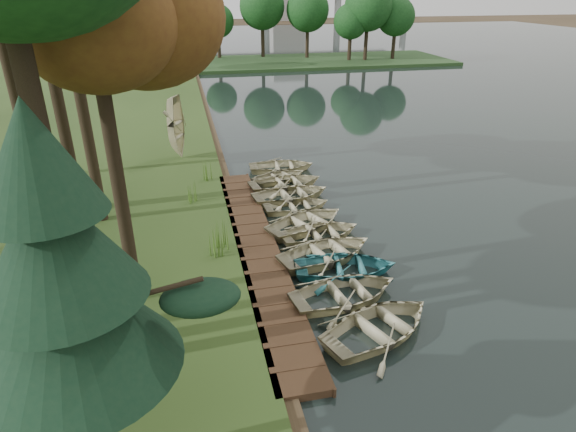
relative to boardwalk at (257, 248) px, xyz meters
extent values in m
plane|color=#3D2F1D|center=(1.60, 0.00, -0.15)|extent=(300.00, 300.00, 0.00)
cube|color=black|center=(31.60, 20.00, -0.12)|extent=(130.00, 200.00, 0.05)
cube|color=#382415|center=(0.00, 0.00, 0.00)|extent=(1.60, 16.00, 0.30)
cube|color=#23401C|center=(9.60, 50.00, 0.08)|extent=(50.00, 14.00, 0.45)
cylinder|color=black|center=(-13.73, 50.00, 2.70)|extent=(0.50, 0.50, 4.80)
sphere|color=#184618|center=(-13.73, 50.00, 6.30)|extent=(5.60, 5.60, 5.60)
cylinder|color=black|center=(-7.07, 50.00, 2.70)|extent=(0.50, 0.50, 4.80)
sphere|color=#184618|center=(-7.07, 50.00, 6.30)|extent=(5.60, 5.60, 5.60)
cylinder|color=black|center=(-0.40, 50.00, 2.70)|extent=(0.50, 0.50, 4.80)
sphere|color=#184618|center=(-0.40, 50.00, 6.30)|extent=(5.60, 5.60, 5.60)
cylinder|color=black|center=(6.27, 50.00, 2.70)|extent=(0.50, 0.50, 4.80)
sphere|color=#184618|center=(6.27, 50.00, 6.30)|extent=(5.60, 5.60, 5.60)
cylinder|color=black|center=(12.93, 50.00, 2.70)|extent=(0.50, 0.50, 4.80)
sphere|color=#184618|center=(12.93, 50.00, 6.30)|extent=(5.60, 5.60, 5.60)
cylinder|color=black|center=(19.60, 50.00, 2.70)|extent=(0.50, 0.50, 4.80)
sphere|color=#184618|center=(19.60, 50.00, 6.30)|extent=(5.60, 5.60, 5.60)
cylinder|color=black|center=(26.27, 50.00, 2.70)|extent=(0.50, 0.50, 4.80)
sphere|color=#184618|center=(26.27, 50.00, 6.30)|extent=(5.60, 5.60, 5.60)
cylinder|color=#A5A5A0|center=(-18.40, 120.00, 3.85)|extent=(1.80, 1.80, 8.00)
cylinder|color=#A5A5A0|center=(1.60, 120.00, 3.85)|extent=(1.80, 1.80, 8.00)
cylinder|color=#A5A5A0|center=(21.60, 120.00, 3.85)|extent=(1.80, 1.80, 8.00)
cylinder|color=#A5A5A0|center=(41.60, 120.00, 3.85)|extent=(1.80, 1.80, 8.00)
cylinder|color=#A5A5A0|center=(61.60, 120.00, 3.85)|extent=(1.80, 1.80, 8.00)
imported|color=#BCB488|center=(2.83, -5.95, 0.31)|extent=(4.69, 4.08, 0.81)
imported|color=#BCB488|center=(2.38, -4.02, 0.30)|extent=(4.24, 3.35, 0.79)
imported|color=#2A7175|center=(2.90, -2.48, 0.29)|extent=(4.09, 3.18, 0.78)
imported|color=#BCB488|center=(2.55, -1.30, 0.31)|extent=(4.60, 3.84, 0.82)
imported|color=#BCB488|center=(2.77, 0.42, 0.26)|extent=(3.80, 2.97, 0.72)
imported|color=#BCB488|center=(2.44, 1.43, 0.30)|extent=(4.66, 4.12, 0.80)
imported|color=#BCB488|center=(2.45, 3.38, 0.23)|extent=(3.31, 2.47, 0.65)
imported|color=#BCB488|center=(2.45, 4.62, 0.30)|extent=(4.23, 3.30, 0.80)
imported|color=#BCB488|center=(2.51, 6.16, 0.30)|extent=(4.23, 3.29, 0.80)
imported|color=#BCB488|center=(2.45, 7.26, 0.22)|extent=(3.68, 3.15, 0.64)
imported|color=#BCB488|center=(2.83, 8.78, 0.28)|extent=(3.84, 2.87, 0.76)
imported|color=#BCB488|center=(-2.79, 11.69, 0.53)|extent=(4.40, 3.78, 0.77)
cylinder|color=black|center=(-5.46, -5.74, 5.98)|extent=(0.47, 0.47, 11.66)
cylinder|color=black|center=(-4.48, -2.65, 4.60)|extent=(0.42, 0.42, 8.89)
ellipsoid|color=brown|center=(-4.48, -2.65, 9.04)|extent=(4.35, 4.35, 3.69)
cylinder|color=black|center=(-7.46, 5.05, 6.39)|extent=(0.49, 0.49, 12.48)
cylinder|color=black|center=(-6.32, 3.82, 5.48)|extent=(0.45, 0.45, 10.65)
cylinder|color=black|center=(-9.04, 5.09, 6.48)|extent=(0.49, 0.49, 12.66)
cylinder|color=black|center=(-9.76, 10.15, 5.09)|extent=(0.44, 0.44, 9.88)
cylinder|color=black|center=(-4.70, -9.05, 1.81)|extent=(0.32, 0.32, 3.32)
cone|color=black|center=(-4.70, -9.05, 4.30)|extent=(3.80, 3.80, 2.60)
cone|color=black|center=(-4.70, -9.05, 5.72)|extent=(2.90, 2.90, 2.25)
cone|color=black|center=(-4.70, -9.05, 7.15)|extent=(2.00, 2.00, 1.90)
cone|color=#3F661E|center=(-1.66, -0.45, 0.68)|extent=(0.60, 0.60, 1.05)
cone|color=#3F661E|center=(-1.34, 0.10, 0.72)|extent=(0.60, 0.60, 1.14)
cone|color=#3F661E|center=(-2.27, 4.89, 0.62)|extent=(0.60, 0.60, 0.94)
cone|color=#3F661E|center=(-1.44, 7.65, 0.69)|extent=(0.60, 0.60, 1.08)
camera|label=1|loc=(-2.40, -16.74, 9.53)|focal=30.00mm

